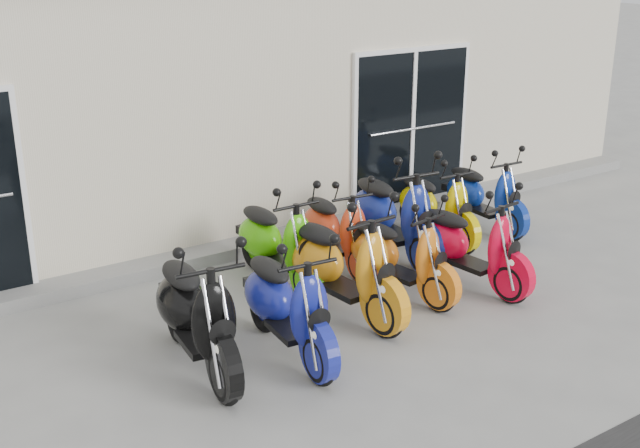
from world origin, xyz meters
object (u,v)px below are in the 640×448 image
at_px(scooter_front_red, 470,233).
at_px(scooter_back_blue, 394,202).
at_px(scooter_front_blue, 287,291).
at_px(scooter_back_red, 336,219).
at_px(scooter_back_extra, 485,185).
at_px(scooter_front_orange_a, 342,252).
at_px(scooter_front_orange_b, 400,244).
at_px(scooter_front_black, 196,299).
at_px(scooter_back_yellow, 437,196).
at_px(scooter_back_green, 277,231).

relative_size(scooter_front_red, scooter_back_blue, 0.89).
distance_m(scooter_front_blue, scooter_front_red, 2.52).
bearing_deg(scooter_front_blue, scooter_back_blue, 35.36).
xyz_separation_m(scooter_back_red, scooter_back_blue, (0.74, -0.15, 0.11)).
relative_size(scooter_front_red, scooter_back_extra, 1.05).
bearing_deg(scooter_front_orange_a, scooter_back_blue, 28.83).
height_order(scooter_front_orange_a, scooter_back_blue, scooter_back_blue).
bearing_deg(scooter_front_orange_b, scooter_back_red, 86.19).
bearing_deg(scooter_back_extra, scooter_back_red, -177.03).
xyz_separation_m(scooter_front_black, scooter_back_extra, (4.83, 1.28, -0.09)).
bearing_deg(scooter_front_black, scooter_front_blue, -9.09).
bearing_deg(scooter_front_black, scooter_back_blue, 26.33).
relative_size(scooter_back_red, scooter_back_yellow, 0.99).
bearing_deg(scooter_front_orange_b, scooter_back_extra, 15.58).
bearing_deg(scooter_back_red, scooter_front_red, -49.37).
distance_m(scooter_back_blue, scooter_back_extra, 1.68).
bearing_deg(scooter_front_orange_a, scooter_back_yellow, 21.31).
bearing_deg(scooter_front_black, scooter_back_extra, 21.43).
bearing_deg(scooter_front_black, scooter_back_red, 34.58).
xyz_separation_m(scooter_front_black, scooter_back_red, (2.42, 1.28, -0.10)).
relative_size(scooter_back_green, scooter_back_red, 1.08).
height_order(scooter_front_blue, scooter_back_extra, scooter_front_blue).
distance_m(scooter_front_orange_b, scooter_back_extra, 2.54).
bearing_deg(scooter_front_blue, scooter_front_red, 10.32).
distance_m(scooter_back_green, scooter_back_extra, 3.25).
xyz_separation_m(scooter_front_blue, scooter_front_orange_a, (0.92, 0.42, 0.05)).
height_order(scooter_front_blue, scooter_back_blue, scooter_back_blue).
xyz_separation_m(scooter_back_yellow, scooter_back_extra, (0.85, 0.00, 0.00)).
bearing_deg(scooter_back_yellow, scooter_front_red, -114.05).
bearing_deg(scooter_front_blue, scooter_front_orange_b, 20.28).
relative_size(scooter_front_red, scooter_back_red, 1.06).
xyz_separation_m(scooter_front_black, scooter_front_orange_a, (1.72, 0.19, 0.00)).
bearing_deg(scooter_front_orange_b, scooter_front_red, -25.06).
distance_m(scooter_back_green, scooter_back_red, 0.84).
distance_m(scooter_front_orange_b, scooter_back_blue, 1.12).
bearing_deg(scooter_front_blue, scooter_back_extra, 25.86).
bearing_deg(scooter_back_green, scooter_back_blue, -3.04).
height_order(scooter_front_black, scooter_front_red, scooter_front_black).
relative_size(scooter_back_green, scooter_back_blue, 0.91).
xyz_separation_m(scooter_back_red, scooter_back_extra, (2.41, -0.01, 0.00)).
bearing_deg(scooter_front_red, scooter_front_blue, 179.23).
bearing_deg(scooter_front_orange_b, scooter_back_green, 124.35).
height_order(scooter_back_yellow, scooter_back_extra, same).
height_order(scooter_front_black, scooter_front_blue, scooter_front_black).
xyz_separation_m(scooter_front_blue, scooter_back_blue, (2.35, 1.36, 0.06)).
height_order(scooter_front_orange_b, scooter_front_red, scooter_front_red).
xyz_separation_m(scooter_front_black, scooter_back_green, (1.58, 1.22, -0.05)).
distance_m(scooter_front_black, scooter_front_orange_b, 2.52).
relative_size(scooter_front_blue, scooter_back_blue, 0.92).
relative_size(scooter_front_orange_a, scooter_back_red, 1.17).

